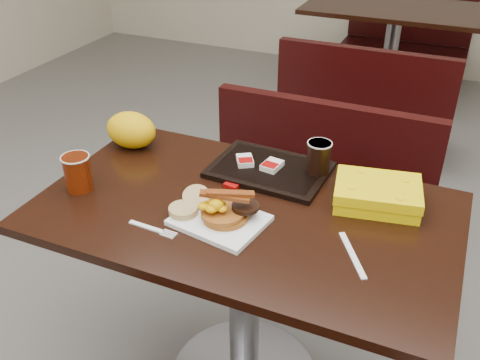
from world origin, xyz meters
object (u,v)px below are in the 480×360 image
at_px(knife, 352,255).
at_px(clamshell, 377,194).
at_px(bench_near_n, 308,199).
at_px(pancake_stack, 225,214).
at_px(fork, 146,227).
at_px(platter, 220,220).
at_px(coffee_cup_near, 78,173).
at_px(tray, 270,170).
at_px(coffee_cup_far, 319,157).
at_px(paper_bag, 131,130).
at_px(table_near, 244,304).
at_px(bench_far_n, 404,36).
at_px(hashbrown_sleeve_right, 272,165).
at_px(table_far, 389,61).
at_px(bench_far_s, 368,98).
at_px(hashbrown_sleeve_left, 245,161).

relative_size(knife, clamshell, 0.76).
height_order(bench_near_n, pancake_stack, pancake_stack).
xyz_separation_m(fork, clamshell, (0.55, 0.37, 0.03)).
xyz_separation_m(platter, coffee_cup_near, (-0.47, -0.01, 0.05)).
bearing_deg(coffee_cup_near, fork, -17.40).
xyz_separation_m(tray, coffee_cup_far, (0.15, 0.04, 0.06)).
relative_size(coffee_cup_near, paper_bag, 0.62).
height_order(table_near, bench_far_n, table_near).
bearing_deg(table_near, coffee_cup_near, -168.54).
relative_size(hashbrown_sleeve_right, clamshell, 0.29).
distance_m(platter, tray, 0.31).
distance_m(table_far, coffee_cup_far, 2.38).
xyz_separation_m(bench_far_s, bench_far_n, (0.00, 1.40, 0.00)).
bearing_deg(tray, hashbrown_sleeve_right, -1.05).
bearing_deg(coffee_cup_far, platter, -116.48).
xyz_separation_m(fork, knife, (0.55, 0.11, -0.00)).
relative_size(bench_near_n, hashbrown_sleeve_left, 14.69).
bearing_deg(bench_near_n, table_far, 90.00).
xyz_separation_m(tray, paper_bag, (-0.50, -0.02, 0.05)).
relative_size(bench_near_n, table_far, 0.83).
relative_size(pancake_stack, coffee_cup_far, 1.25).
xyz_separation_m(bench_near_n, knife, (0.33, -0.79, 0.39)).
bearing_deg(platter, clamshell, 45.02).
distance_m(table_far, hashbrown_sleeve_left, 2.42).
distance_m(bench_far_n, knife, 3.43).
bearing_deg(hashbrown_sleeve_right, table_far, 98.48).
bearing_deg(table_near, bench_near_n, 90.00).
bearing_deg(hashbrown_sleeve_left, bench_near_n, 48.10).
bearing_deg(hashbrown_sleeve_left, tray, -27.74).
relative_size(table_far, coffee_cup_near, 10.78).
relative_size(hashbrown_sleeve_right, paper_bag, 0.39).
bearing_deg(bench_near_n, coffee_cup_far, -72.52).
bearing_deg(pancake_stack, coffee_cup_far, 65.13).
height_order(coffee_cup_near, hashbrown_sleeve_right, coffee_cup_near).
relative_size(coffee_cup_near, knife, 0.60).
bearing_deg(table_far, bench_far_n, 90.00).
bearing_deg(table_far, knife, -82.92).
bearing_deg(fork, table_far, 88.83).
relative_size(coffee_cup_near, tray, 0.31).
bearing_deg(coffee_cup_near, table_far, 79.46).
bearing_deg(clamshell, hashbrown_sleeve_right, 162.21).
relative_size(fork, coffee_cup_far, 1.48).
xyz_separation_m(hashbrown_sleeve_left, coffee_cup_far, (0.23, 0.04, 0.04)).
height_order(table_far, coffee_cup_near, coffee_cup_near).
height_order(knife, clamshell, clamshell).
distance_m(pancake_stack, tray, 0.31).
distance_m(platter, knife, 0.37).
bearing_deg(coffee_cup_far, table_far, 93.38).
xyz_separation_m(platter, hashbrown_sleeve_left, (-0.05, 0.31, 0.02)).
xyz_separation_m(coffee_cup_far, clamshell, (0.20, -0.09, -0.03)).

